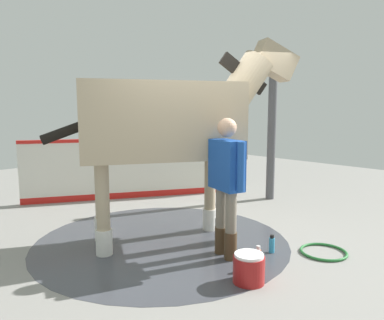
# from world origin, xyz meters

# --- Properties ---
(ground_plane) EXTENTS (16.00, 16.00, 0.02)m
(ground_plane) POSITION_xyz_m (0.00, 0.00, -0.01)
(ground_plane) COLOR gray
(wet_patch) EXTENTS (3.35, 3.35, 0.00)m
(wet_patch) POSITION_xyz_m (-0.27, -0.25, 0.00)
(wet_patch) COLOR #42444C
(wet_patch) RESTS_ON ground
(barrier_wall) EXTENTS (2.04, 3.84, 1.19)m
(barrier_wall) POSITION_xyz_m (-2.54, 0.93, 0.55)
(barrier_wall) COLOR silver
(barrier_wall) RESTS_ON ground
(roof_post_near) EXTENTS (0.16, 0.16, 2.64)m
(roof_post_near) POSITION_xyz_m (-0.65, 2.77, 1.32)
(roof_post_near) COLOR #4C4C51
(roof_post_near) RESTS_ON ground
(horse) EXTENTS (1.89, 3.07, 2.68)m
(horse) POSITION_xyz_m (-0.22, -0.15, 1.57)
(horse) COLOR tan
(horse) RESTS_ON ground
(handler) EXTENTS (0.65, 0.34, 1.65)m
(handler) POSITION_xyz_m (0.65, -0.01, 0.95)
(handler) COLOR #47331E
(handler) RESTS_ON ground
(wash_bucket) EXTENTS (0.32, 0.32, 0.31)m
(wash_bucket) POSITION_xyz_m (1.27, -0.35, 0.15)
(wash_bucket) COLOR maroon
(wash_bucket) RESTS_ON ground
(bottle_shampoo) EXTENTS (0.07, 0.07, 0.23)m
(bottle_shampoo) POSITION_xyz_m (0.97, 0.48, 0.10)
(bottle_shampoo) COLOR #3399CC
(bottle_shampoo) RESTS_ON ground
(bottle_spray) EXTENTS (0.06, 0.06, 0.26)m
(bottle_spray) POSITION_xyz_m (1.14, -0.02, 0.12)
(bottle_spray) COLOR #CC5933
(bottle_spray) RESTS_ON ground
(hose_coil) EXTENTS (0.57, 0.57, 0.03)m
(hose_coil) POSITION_xyz_m (1.42, 0.92, 0.02)
(hose_coil) COLOR #267233
(hose_coil) RESTS_ON ground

